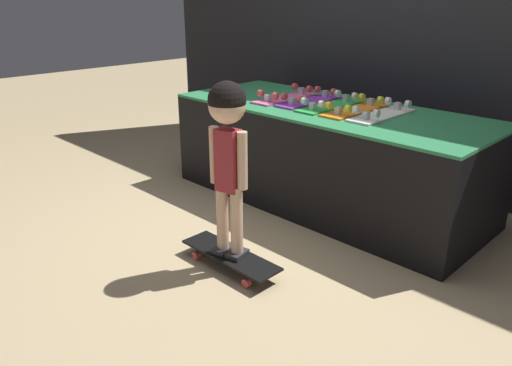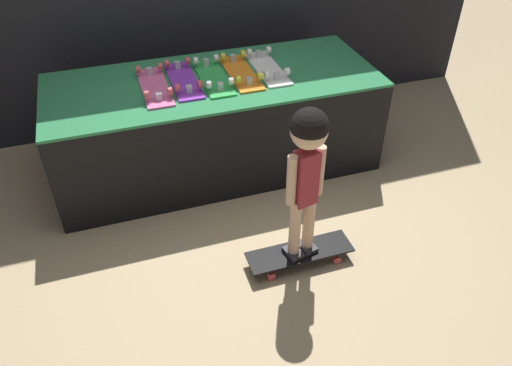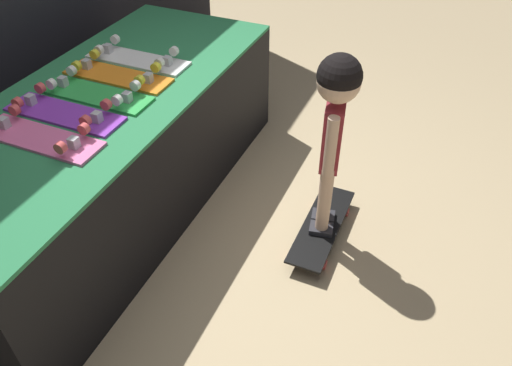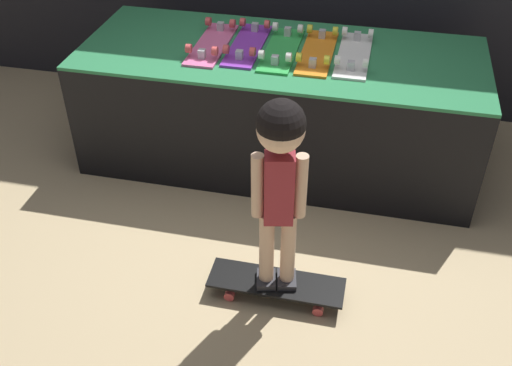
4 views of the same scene
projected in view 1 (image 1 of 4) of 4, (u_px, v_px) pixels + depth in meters
name	position (u px, v px, depth m)	size (l,w,h in m)	color
ground_plane	(268.00, 226.00, 3.53)	(16.00, 16.00, 0.00)	tan
back_wall	(395.00, 23.00, 4.04)	(5.44, 0.10, 2.63)	black
display_rack	(327.00, 156.00, 3.82)	(2.42, 0.97, 0.75)	black
skateboard_pink_on_rack	(285.00, 97.00, 3.95)	(0.19, 0.61, 0.09)	pink
skateboard_purple_on_rack	(309.00, 100.00, 3.84)	(0.19, 0.61, 0.09)	purple
skateboard_green_on_rack	(330.00, 105.00, 3.68)	(0.19, 0.61, 0.09)	green
skateboard_orange_on_rack	(355.00, 109.00, 3.55)	(0.19, 0.61, 0.09)	orange
skateboard_white_on_rack	(382.00, 114.00, 3.42)	(0.19, 0.61, 0.09)	white
skateboard_on_floor	(230.00, 256.00, 2.98)	(0.68, 0.20, 0.09)	black
child	(228.00, 138.00, 2.72)	(0.24, 0.21, 1.03)	#2D2D33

